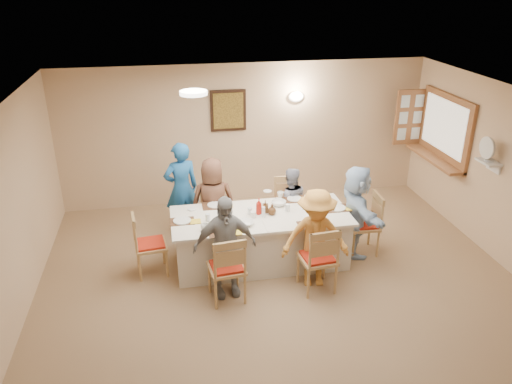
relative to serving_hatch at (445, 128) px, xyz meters
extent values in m
plane|color=#96714C|center=(-3.21, -2.40, -1.50)|extent=(7.00, 7.00, 0.00)
plane|color=tan|center=(-3.21, 1.10, -0.25)|extent=(6.50, 0.00, 6.50)
plane|color=white|center=(-3.21, -2.40, 1.00)|extent=(7.00, 7.00, 0.00)
cube|color=black|center=(-3.51, 1.07, 0.20)|extent=(0.62, 0.04, 0.72)
cube|color=black|center=(-3.51, 1.05, 0.20)|extent=(0.52, 0.02, 0.62)
ellipsoid|color=white|center=(-2.31, 1.04, 0.40)|extent=(0.26, 0.09, 0.18)
cylinder|color=white|center=(-4.21, -0.90, 0.97)|extent=(0.36, 0.36, 0.05)
cube|color=brown|center=(0.00, 0.00, 0.00)|extent=(0.06, 1.50, 1.15)
cube|color=brown|center=(-0.12, 0.00, -0.53)|extent=(0.30, 1.50, 0.05)
cube|color=brown|center=(-0.26, 0.76, 0.00)|extent=(0.55, 0.04, 1.00)
cube|color=white|center=(-0.08, -1.35, -0.10)|extent=(0.22, 0.36, 0.03)
cube|color=silver|center=(-3.37, -1.15, -1.12)|extent=(2.51, 1.06, 0.76)
imported|color=brown|center=(-3.97, -0.47, -0.80)|extent=(0.69, 0.46, 1.39)
imported|color=gray|center=(-2.77, -0.47, -0.92)|extent=(0.64, 0.54, 1.16)
imported|color=gray|center=(-3.97, -1.83, -0.80)|extent=(0.87, 0.48, 1.39)
imported|color=gold|center=(-2.77, -1.83, -0.81)|extent=(1.03, 0.76, 1.38)
imported|color=#B5D3F4|center=(-1.95, -1.15, -0.80)|extent=(1.31, 0.46, 1.39)
imported|color=#1E62AB|center=(-4.42, 0.00, -0.74)|extent=(0.73, 0.62, 1.52)
cube|color=#472B19|center=(-3.97, -1.57, -0.74)|extent=(0.36, 0.27, 0.01)
cylinder|color=white|center=(-3.97, -1.57, -0.73)|extent=(0.23, 0.23, 0.01)
cube|color=yellow|center=(-3.79, -1.62, -0.73)|extent=(0.14, 0.14, 0.01)
cube|color=#472B19|center=(-2.77, -1.57, -0.74)|extent=(0.33, 0.25, 0.01)
cylinder|color=white|center=(-2.77, -1.57, -0.73)|extent=(0.24, 0.24, 0.01)
cube|color=yellow|center=(-2.59, -1.62, -0.73)|extent=(0.13, 0.13, 0.01)
cube|color=#472B19|center=(-3.97, -0.73, -0.74)|extent=(0.38, 0.28, 0.01)
cylinder|color=white|center=(-3.97, -0.73, -0.73)|extent=(0.22, 0.22, 0.01)
cube|color=yellow|center=(-3.79, -0.78, -0.73)|extent=(0.14, 0.14, 0.01)
cube|color=#472B19|center=(-2.77, -0.73, -0.74)|extent=(0.36, 0.26, 0.01)
cylinder|color=white|center=(-2.77, -0.73, -0.73)|extent=(0.22, 0.22, 0.01)
cube|color=yellow|center=(-2.59, -0.78, -0.73)|extent=(0.14, 0.14, 0.01)
cube|color=#472B19|center=(-4.47, -1.15, -0.74)|extent=(0.33, 0.25, 0.01)
cylinder|color=white|center=(-4.47, -1.15, -0.73)|extent=(0.25, 0.25, 0.02)
cube|color=yellow|center=(-4.29, -1.20, -0.73)|extent=(0.14, 0.14, 0.01)
cube|color=#472B19|center=(-2.25, -1.15, -0.74)|extent=(0.36, 0.27, 0.01)
cylinder|color=white|center=(-2.25, -1.15, -0.73)|extent=(0.26, 0.26, 0.02)
cube|color=yellow|center=(-2.07, -1.20, -0.73)|extent=(0.14, 0.14, 0.01)
imported|color=white|center=(-4.19, -1.45, -0.70)|extent=(0.13, 0.13, 0.09)
imported|color=white|center=(-2.96, -0.63, -0.69)|extent=(0.12, 0.12, 0.09)
imported|color=white|center=(-3.62, -1.40, -0.71)|extent=(0.36, 0.36, 0.05)
imported|color=white|center=(-3.05, -0.89, -0.71)|extent=(0.25, 0.25, 0.07)
imported|color=#B01A0F|center=(-3.39, -1.12, -0.62)|extent=(0.10, 0.10, 0.24)
imported|color=#492B13|center=(-3.29, -1.08, -0.65)|extent=(0.11, 0.11, 0.18)
imported|color=#492B13|center=(-3.21, -1.17, -0.66)|extent=(0.20, 0.20, 0.16)
cylinder|color=silver|center=(-3.52, -1.10, -0.68)|extent=(0.06, 0.06, 0.10)
camera|label=1|loc=(-4.60, -7.32, 2.40)|focal=35.00mm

